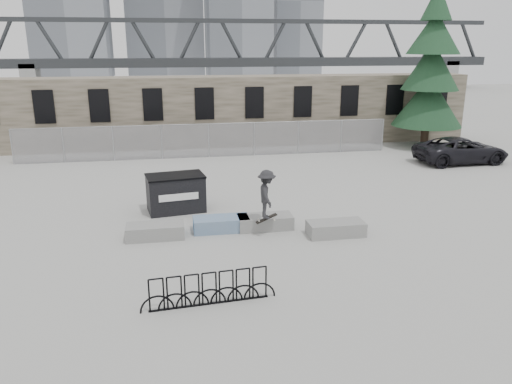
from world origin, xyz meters
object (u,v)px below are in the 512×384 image
at_px(planter_center_left, 221,223).
at_px(planter_offset, 336,228).
at_px(suv, 461,150).
at_px(dumpster, 176,193).
at_px(skateboarder, 267,194).
at_px(planter_center_right, 265,221).
at_px(bike_rack, 209,289).
at_px(planter_far_left, 155,231).
at_px(spruce_tree, 431,71).

distance_m(planter_center_left, planter_offset, 4.13).
bearing_deg(suv, planter_offset, 129.58).
distance_m(dumpster, skateboarder, 4.54).
distance_m(suv, skateboarder, 15.91).
height_order(planter_center_left, planter_offset, same).
distance_m(planter_center_right, bike_rack, 5.81).
distance_m(planter_offset, suv, 14.30).
distance_m(planter_center_left, bike_rack, 5.38).
relative_size(planter_center_left, dumpster, 0.81).
xyz_separation_m(dumpster, suv, (16.17, 5.81, -0.03)).
bearing_deg(planter_offset, skateboarder, 168.63).
relative_size(planter_far_left, spruce_tree, 0.17).
xyz_separation_m(planter_far_left, planter_offset, (6.31, -0.85, 0.00)).
distance_m(planter_far_left, dumpster, 3.02).
bearing_deg(planter_center_right, skateboarder, -96.65).
bearing_deg(spruce_tree, planter_center_left, -138.79).
xyz_separation_m(planter_offset, spruce_tree, (10.87, 14.16, 4.62)).
relative_size(planter_center_right, spruce_tree, 0.17).
xyz_separation_m(planter_far_left, suv, (16.96, 8.69, 0.46)).
bearing_deg(dumpster, skateboarder, -54.91).
xyz_separation_m(dumpster, bike_rack, (0.68, -7.85, -0.32)).
relative_size(planter_center_left, planter_offset, 1.00).
xyz_separation_m(spruce_tree, skateboarder, (-13.29, -13.67, -3.39)).
height_order(planter_far_left, spruce_tree, spruce_tree).
bearing_deg(skateboarder, planter_offset, -98.92).
bearing_deg(skateboarder, bike_rack, 154.79).
bearing_deg(planter_center_left, spruce_tree, 41.21).
height_order(dumpster, spruce_tree, spruce_tree).
distance_m(planter_center_right, spruce_tree, 19.14).
bearing_deg(planter_far_left, suv, 27.12).
height_order(planter_offset, dumpster, dumpster).
distance_m(planter_center_right, planter_offset, 2.59).
height_order(bike_rack, skateboarder, skateboarder).
bearing_deg(planter_offset, suv, 41.83).
height_order(planter_center_right, skateboarder, skateboarder).
xyz_separation_m(planter_far_left, spruce_tree, (17.18, 13.31, 4.62)).
bearing_deg(bike_rack, suv, 41.43).
distance_m(bike_rack, suv, 20.66).
height_order(planter_offset, suv, suv).
height_order(planter_center_left, dumpster, dumpster).
bearing_deg(skateboarder, planter_center_left, 68.53).
bearing_deg(dumpster, planter_offset, -42.71).
height_order(spruce_tree, skateboarder, spruce_tree).
relative_size(planter_far_left, dumpster, 0.81).
bearing_deg(planter_offset, planter_far_left, 172.34).
relative_size(planter_center_left, planter_center_right, 1.00).
distance_m(dumpster, spruce_tree, 19.86).
relative_size(spruce_tree, skateboarder, 6.03).
distance_m(planter_center_left, dumpster, 3.02).
xyz_separation_m(dumpster, skateboarder, (3.10, -3.23, 0.74)).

